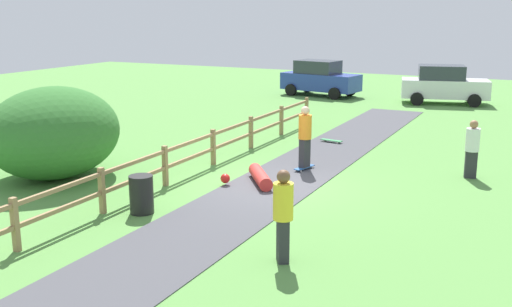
% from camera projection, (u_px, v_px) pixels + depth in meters
% --- Properties ---
extents(ground_plane, '(60.00, 60.00, 0.00)m').
position_uv_depth(ground_plane, '(273.00, 185.00, 16.65)').
color(ground_plane, '#568E42').
extents(asphalt_path, '(2.40, 28.00, 0.02)m').
position_uv_depth(asphalt_path, '(273.00, 185.00, 16.65)').
color(asphalt_path, '#47474C').
rests_on(asphalt_path, ground_plane).
extents(wooden_fence, '(0.12, 18.12, 1.10)m').
position_uv_depth(wooden_fence, '(191.00, 152.00, 17.61)').
color(wooden_fence, '#997A51').
rests_on(wooden_fence, ground_plane).
extents(bush_large, '(3.34, 4.00, 2.57)m').
position_uv_depth(bush_large, '(54.00, 133.00, 17.20)').
color(bush_large, '#33702D').
rests_on(bush_large, ground_plane).
extents(trash_bin, '(0.56, 0.56, 0.90)m').
position_uv_depth(trash_bin, '(141.00, 194.00, 14.32)').
color(trash_bin, black).
rests_on(trash_bin, ground_plane).
extents(skater_riding, '(0.46, 0.82, 1.89)m').
position_uv_depth(skater_riding, '(305.00, 134.00, 17.97)').
color(skater_riding, '#265999').
rests_on(skater_riding, asphalt_path).
extents(skater_fallen, '(1.55, 1.57, 0.36)m').
position_uv_depth(skater_fallen, '(258.00, 177.00, 16.74)').
color(skater_fallen, red).
rests_on(skater_fallen, asphalt_path).
extents(skateboard_loose, '(0.82, 0.33, 0.08)m').
position_uv_depth(skateboard_loose, '(331.00, 140.00, 21.93)').
color(skateboard_loose, '#338C4C').
rests_on(skateboard_loose, asphalt_path).
extents(bystander_white, '(0.46, 0.46, 1.65)m').
position_uv_depth(bystander_white, '(472.00, 147.00, 17.20)').
color(bystander_white, '#2D2D33').
rests_on(bystander_white, ground_plane).
extents(bystander_yellow, '(0.53, 0.53, 1.79)m').
position_uv_depth(bystander_yellow, '(283.00, 212.00, 11.42)').
color(bystander_yellow, '#2D2D33').
rests_on(bystander_yellow, ground_plane).
extents(parked_car_blue, '(4.42, 2.51, 1.92)m').
position_uv_depth(parked_car_blue, '(320.00, 78.00, 33.65)').
color(parked_car_blue, '#283D99').
rests_on(parked_car_blue, ground_plane).
extents(parked_car_white, '(4.49, 2.75, 1.92)m').
position_uv_depth(parked_car_white, '(444.00, 85.00, 30.80)').
color(parked_car_white, silver).
rests_on(parked_car_white, ground_plane).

